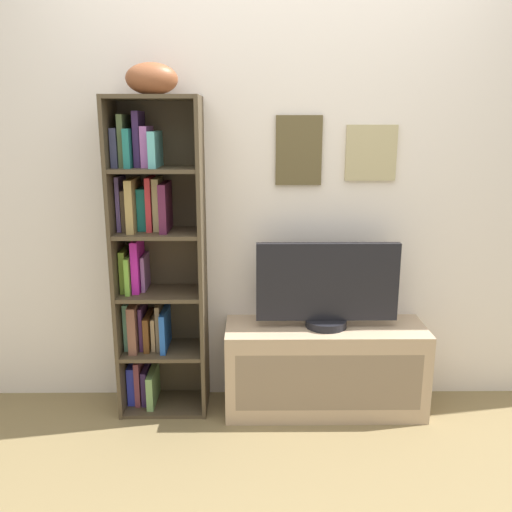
{
  "coord_description": "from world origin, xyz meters",
  "views": [
    {
      "loc": [
        -0.1,
        -1.77,
        1.55
      ],
      "look_at": [
        -0.07,
        0.85,
        0.89
      ],
      "focal_mm": 37.69,
      "sensor_mm": 36.0,
      "label": 1
    }
  ],
  "objects_px": {
    "bookshelf": "(152,259)",
    "football": "(152,79)",
    "television": "(327,286)",
    "tv_stand": "(324,368)"
  },
  "relations": [
    {
      "from": "bookshelf",
      "to": "football",
      "type": "xyz_separation_m",
      "value": [
        0.05,
        -0.03,
        0.91
      ]
    },
    {
      "from": "football",
      "to": "television",
      "type": "height_order",
      "value": "football"
    },
    {
      "from": "football",
      "to": "television",
      "type": "distance_m",
      "value": 1.36
    },
    {
      "from": "football",
      "to": "television",
      "type": "bearing_deg",
      "value": -2.16
    },
    {
      "from": "bookshelf",
      "to": "television",
      "type": "distance_m",
      "value": 0.94
    },
    {
      "from": "bookshelf",
      "to": "television",
      "type": "bearing_deg",
      "value": -3.96
    },
    {
      "from": "bookshelf",
      "to": "football",
      "type": "relative_size",
      "value": 6.62
    },
    {
      "from": "football",
      "to": "tv_stand",
      "type": "xyz_separation_m",
      "value": [
        0.88,
        -0.03,
        -1.51
      ]
    },
    {
      "from": "tv_stand",
      "to": "television",
      "type": "bearing_deg",
      "value": 90.0
    },
    {
      "from": "bookshelf",
      "to": "television",
      "type": "relative_size",
      "value": 2.24
    }
  ]
}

